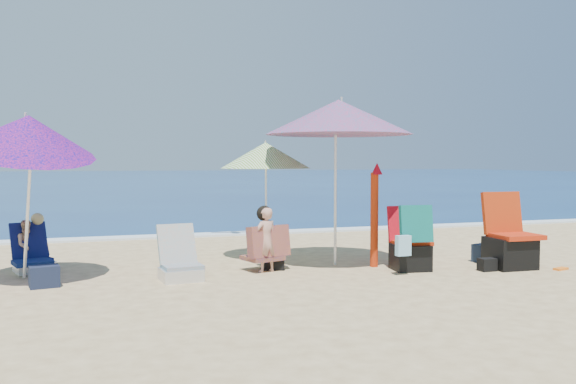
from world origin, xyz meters
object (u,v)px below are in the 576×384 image
object	(u,v)px
umbrella_blue	(28,135)
chair_navy	(33,259)
furled_umbrella	(375,210)
umbrella_striped	(266,155)
camp_chair_left	(509,245)
umbrella_turquoise	(339,117)
chair_rainbow	(180,265)
camp_chair_right	(410,246)
person_center	(266,240)
person_left	(29,245)

from	to	relation	value
umbrella_blue	chair_navy	world-z (taller)	umbrella_blue
umbrella_blue	furled_umbrella	xyz separation A→B (m)	(4.66, -0.21, -1.04)
umbrella_striped	furled_umbrella	distance (m)	1.91
camp_chair_left	umbrella_turquoise	bearing A→B (deg)	156.89
chair_rainbow	camp_chair_right	xyz separation A→B (m)	(3.19, -0.33, 0.15)
chair_rainbow	umbrella_turquoise	bearing A→B (deg)	8.73
umbrella_striped	person_center	distance (m)	1.56
umbrella_striped	furled_umbrella	size ratio (longest dim) A/B	1.23
person_center	umbrella_turquoise	bearing A→B (deg)	7.21
umbrella_blue	chair_rainbow	size ratio (longest dim) A/B	3.25
umbrella_striped	person_center	bearing A→B (deg)	-105.50
umbrella_striped	person_center	world-z (taller)	umbrella_striped
umbrella_blue	person_center	world-z (taller)	umbrella_blue
umbrella_blue	camp_chair_left	world-z (taller)	umbrella_blue
umbrella_turquoise	umbrella_blue	distance (m)	4.21
camp_chair_right	person_center	xyz separation A→B (m)	(-1.96, 0.55, 0.10)
furled_umbrella	person_left	distance (m)	4.94
furled_umbrella	camp_chair_left	xyz separation A→B (m)	(1.81, -0.69, -0.51)
umbrella_turquoise	camp_chair_left	bearing A→B (deg)	-23.11
chair_navy	camp_chair_right	xyz separation A→B (m)	(5.06, -1.49, 0.16)
chair_navy	camp_chair_right	distance (m)	5.28
umbrella_turquoise	camp_chair_right	bearing A→B (deg)	-40.74
chair_rainbow	camp_chair_right	distance (m)	3.21
umbrella_striped	camp_chair_right	xyz separation A→B (m)	(1.68, -1.53, -1.29)
camp_chair_left	camp_chair_right	distance (m)	1.48
umbrella_blue	camp_chair_left	xyz separation A→B (m)	(6.47, -0.90, -1.55)
umbrella_striped	furled_umbrella	xyz separation A→B (m)	(1.33, -1.11, -0.79)
furled_umbrella	camp_chair_right	bearing A→B (deg)	-50.19
person_left	chair_rainbow	bearing A→B (deg)	-34.14
chair_navy	chair_rainbow	distance (m)	2.20
furled_umbrella	chair_rainbow	xyz separation A→B (m)	(-2.84, -0.09, -0.65)
chair_navy	person_left	world-z (taller)	person_left
umbrella_turquoise	person_center	bearing A→B (deg)	-172.79
umbrella_striped	camp_chair_left	world-z (taller)	umbrella_striped
umbrella_striped	camp_chair_left	xyz separation A→B (m)	(3.14, -1.80, -1.30)
camp_chair_left	person_left	world-z (taller)	camp_chair_left
furled_umbrella	chair_navy	world-z (taller)	furled_umbrella
camp_chair_right	chair_rainbow	bearing A→B (deg)	174.02
person_center	person_left	xyz separation A→B (m)	(-3.16, 1.09, -0.08)
umbrella_striped	camp_chair_right	size ratio (longest dim) A/B	1.98
umbrella_striped	furled_umbrella	world-z (taller)	umbrella_striped
person_center	chair_rainbow	bearing A→B (deg)	-169.87
chair_navy	chair_rainbow	bearing A→B (deg)	-31.61
chair_navy	umbrella_striped	bearing A→B (deg)	0.76
umbrella_turquoise	person_left	bearing A→B (deg)	167.64
camp_chair_right	chair_navy	bearing A→B (deg)	163.62
umbrella_blue	camp_chair_right	size ratio (longest dim) A/B	2.43
camp_chair_left	person_center	distance (m)	3.51
umbrella_turquoise	chair_rainbow	xyz separation A→B (m)	(-2.38, -0.36, -2.00)
camp_chair_left	umbrella_striped	bearing A→B (deg)	150.19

